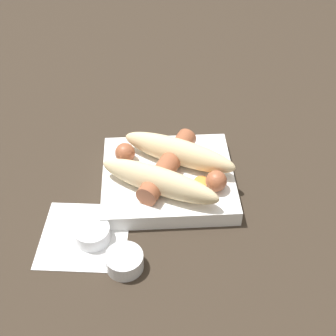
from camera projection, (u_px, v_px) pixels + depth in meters
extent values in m
plane|color=#33281E|center=(168.00, 185.00, 0.77)|extent=(3.00, 3.00, 0.00)
cube|color=white|center=(168.00, 179.00, 0.76)|extent=(0.21, 0.19, 0.03)
ellipsoid|color=beige|center=(179.00, 152.00, 0.75)|extent=(0.19, 0.12, 0.05)
ellipsoid|color=beige|center=(159.00, 181.00, 0.70)|extent=(0.19, 0.12, 0.05)
cylinder|color=#9E5638|center=(169.00, 166.00, 0.73)|extent=(0.10, 0.15, 0.03)
sphere|color=#9E5638|center=(125.00, 153.00, 0.76)|extent=(0.03, 0.03, 0.03)
sphere|color=#9E5638|center=(216.00, 181.00, 0.71)|extent=(0.03, 0.03, 0.03)
cylinder|color=orange|center=(215.00, 181.00, 0.73)|extent=(0.03, 0.03, 0.00)
cylinder|color=orange|center=(202.00, 182.00, 0.73)|extent=(0.03, 0.03, 0.00)
cube|color=white|center=(85.00, 235.00, 0.69)|extent=(0.14, 0.14, 0.00)
cylinder|color=silver|center=(92.00, 234.00, 0.67)|extent=(0.05, 0.05, 0.02)
cylinder|color=white|center=(93.00, 237.00, 0.68)|extent=(0.04, 0.04, 0.01)
cylinder|color=silver|center=(125.00, 261.00, 0.64)|extent=(0.05, 0.05, 0.02)
cylinder|color=gold|center=(125.00, 264.00, 0.64)|extent=(0.04, 0.04, 0.01)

